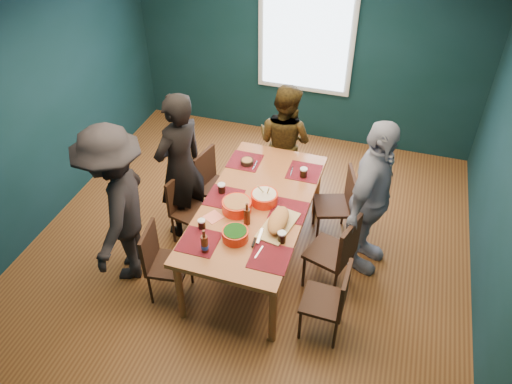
# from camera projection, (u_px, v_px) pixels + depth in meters

# --- Properties ---
(room) EXTENTS (5.01, 5.01, 2.71)m
(room) POSITION_uv_depth(u_px,v_px,m) (259.00, 131.00, 5.33)
(room) COLOR brown
(room) RESTS_ON ground
(dining_table) EXTENTS (1.11, 2.17, 0.82)m
(dining_table) POSITION_uv_depth(u_px,v_px,m) (256.00, 210.00, 5.29)
(dining_table) COLOR #A65931
(dining_table) RESTS_ON floor
(chair_left_far) EXTENTS (0.49, 0.49, 0.91)m
(chair_left_far) POSITION_uv_depth(u_px,v_px,m) (212.00, 180.00, 6.03)
(chair_left_far) COLOR #321810
(chair_left_far) RESTS_ON floor
(chair_left_mid) EXTENTS (0.46, 0.46, 0.86)m
(chair_left_mid) POSITION_uv_depth(u_px,v_px,m) (185.00, 204.00, 5.73)
(chair_left_mid) COLOR #321810
(chair_left_mid) RESTS_ON floor
(chair_left_near) EXTENTS (0.45, 0.45, 0.88)m
(chair_left_near) POSITION_uv_depth(u_px,v_px,m) (160.00, 258.00, 5.05)
(chair_left_near) COLOR #321810
(chair_left_near) RESTS_ON floor
(chair_right_far) EXTENTS (0.52, 0.52, 0.91)m
(chair_right_far) POSITION_uv_depth(u_px,v_px,m) (341.00, 200.00, 5.74)
(chair_right_far) COLOR #321810
(chair_right_far) RESTS_ON floor
(chair_right_mid) EXTENTS (0.54, 0.54, 0.95)m
(chair_right_mid) POSITION_uv_depth(u_px,v_px,m) (338.00, 250.00, 5.08)
(chair_right_mid) COLOR #321810
(chair_right_mid) RESTS_ON floor
(chair_right_near) EXTENTS (0.41, 0.41, 0.88)m
(chair_right_near) POSITION_uv_depth(u_px,v_px,m) (333.00, 298.00, 4.66)
(chair_right_near) COLOR #321810
(chair_right_near) RESTS_ON floor
(person_far_left) EXTENTS (0.67, 0.79, 1.83)m
(person_far_left) POSITION_uv_depth(u_px,v_px,m) (180.00, 167.00, 5.59)
(person_far_left) COLOR black
(person_far_left) RESTS_ON floor
(person_back) EXTENTS (0.91, 0.81, 1.55)m
(person_back) POSITION_uv_depth(u_px,v_px,m) (284.00, 142.00, 6.25)
(person_back) COLOR black
(person_back) RESTS_ON floor
(person_right) EXTENTS (0.70, 1.15, 1.83)m
(person_right) POSITION_uv_depth(u_px,v_px,m) (371.00, 199.00, 5.15)
(person_right) COLOR white
(person_right) RESTS_ON floor
(person_near_left) EXTENTS (0.95, 1.32, 1.84)m
(person_near_left) POSITION_uv_depth(u_px,v_px,m) (118.00, 206.00, 5.05)
(person_near_left) COLOR black
(person_near_left) RESTS_ON floor
(bowl_salad) EXTENTS (0.30, 0.30, 0.13)m
(bowl_salad) POSITION_uv_depth(u_px,v_px,m) (237.00, 206.00, 5.11)
(bowl_salad) COLOR red
(bowl_salad) RESTS_ON dining_table
(bowl_dumpling) EXTENTS (0.28, 0.28, 0.26)m
(bowl_dumpling) POSITION_uv_depth(u_px,v_px,m) (264.00, 198.00, 5.22)
(bowl_dumpling) COLOR red
(bowl_dumpling) RESTS_ON dining_table
(bowl_herbs) EXTENTS (0.26, 0.26, 0.11)m
(bowl_herbs) POSITION_uv_depth(u_px,v_px,m) (235.00, 234.00, 4.79)
(bowl_herbs) COLOR red
(bowl_herbs) RESTS_ON dining_table
(cutting_board) EXTENTS (0.36, 0.67, 0.14)m
(cutting_board) POSITION_uv_depth(u_px,v_px,m) (278.00, 222.00, 4.93)
(cutting_board) COLOR tan
(cutting_board) RESTS_ON dining_table
(small_bowl) EXTENTS (0.15, 0.15, 0.06)m
(small_bowl) POSITION_uv_depth(u_px,v_px,m) (247.00, 162.00, 5.78)
(small_bowl) COLOR black
(small_bowl) RESTS_ON dining_table
(beer_bottle_a) EXTENTS (0.07, 0.07, 0.27)m
(beer_bottle_a) POSITION_uv_depth(u_px,v_px,m) (205.00, 244.00, 4.64)
(beer_bottle_a) COLOR #42180B
(beer_bottle_a) RESTS_ON dining_table
(beer_bottle_b) EXTENTS (0.07, 0.07, 0.26)m
(beer_bottle_b) POSITION_uv_depth(u_px,v_px,m) (247.00, 216.00, 4.94)
(beer_bottle_b) COLOR #42180B
(beer_bottle_b) RESTS_ON dining_table
(cola_glass_a) EXTENTS (0.08, 0.08, 0.11)m
(cola_glass_a) POSITION_uv_depth(u_px,v_px,m) (202.00, 224.00, 4.91)
(cola_glass_a) COLOR black
(cola_glass_a) RESTS_ON dining_table
(cola_glass_b) EXTENTS (0.08, 0.08, 0.12)m
(cola_glass_b) POSITION_uv_depth(u_px,v_px,m) (282.00, 237.00, 4.76)
(cola_glass_b) COLOR black
(cola_glass_b) RESTS_ON dining_table
(cola_glass_c) EXTENTS (0.08, 0.08, 0.12)m
(cola_glass_c) POSITION_uv_depth(u_px,v_px,m) (304.00, 172.00, 5.57)
(cola_glass_c) COLOR black
(cola_glass_c) RESTS_ON dining_table
(cola_glass_d) EXTENTS (0.08, 0.08, 0.11)m
(cola_glass_d) POSITION_uv_depth(u_px,v_px,m) (222.00, 188.00, 5.35)
(cola_glass_d) COLOR black
(cola_glass_d) RESTS_ON dining_table
(napkin_a) EXTENTS (0.18, 0.18, 0.00)m
(napkin_a) POSITION_uv_depth(u_px,v_px,m) (291.00, 210.00, 5.16)
(napkin_a) COLOR #FF806B
(napkin_a) RESTS_ON dining_table
(napkin_b) EXTENTS (0.22, 0.22, 0.00)m
(napkin_b) POSITION_uv_depth(u_px,v_px,m) (213.00, 217.00, 5.08)
(napkin_b) COLOR #FF806B
(napkin_b) RESTS_ON dining_table
(napkin_c) EXTENTS (0.17, 0.17, 0.00)m
(napkin_c) POSITION_uv_depth(u_px,v_px,m) (268.00, 254.00, 4.67)
(napkin_c) COLOR #FF806B
(napkin_c) RESTS_ON dining_table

